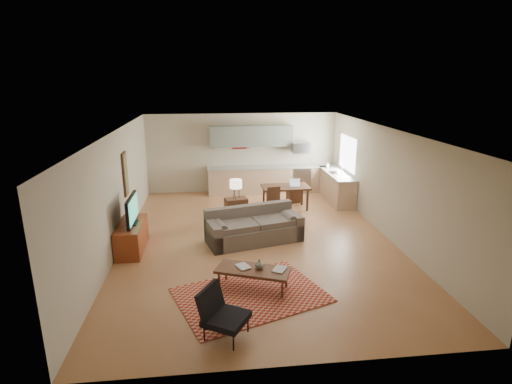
{
  "coord_description": "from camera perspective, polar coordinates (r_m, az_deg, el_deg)",
  "views": [
    {
      "loc": [
        -1.07,
        -9.09,
        3.89
      ],
      "look_at": [
        0.0,
        0.3,
        1.15
      ],
      "focal_mm": 28.0,
      "sensor_mm": 36.0,
      "label": 1
    }
  ],
  "objects": [
    {
      "name": "room",
      "position": [
        9.5,
        0.2,
        0.66
      ],
      "size": [
        9.0,
        9.0,
        9.0
      ],
      "color": "#A2693F",
      "rests_on": "ground"
    },
    {
      "name": "kitchen_counter_back",
      "position": [
        13.84,
        1.89,
        1.82
      ],
      "size": [
        4.26,
        0.64,
        0.92
      ],
      "primitive_type": null,
      "color": "tan",
      "rests_on": "ground"
    },
    {
      "name": "kitchen_counter_right",
      "position": [
        13.19,
        11.4,
        0.77
      ],
      "size": [
        0.64,
        2.26,
        0.92
      ],
      "primitive_type": null,
      "color": "tan",
      "rests_on": "ground"
    },
    {
      "name": "kitchen_range",
      "position": [
        14.05,
        6.33,
        1.89
      ],
      "size": [
        0.62,
        0.62,
        0.9
      ],
      "primitive_type": "cube",
      "color": "#A5A8AD",
      "rests_on": "ground"
    },
    {
      "name": "kitchen_microwave",
      "position": [
        13.84,
        6.45,
        6.33
      ],
      "size": [
        0.62,
        0.4,
        0.35
      ],
      "primitive_type": "cube",
      "color": "#A5A8AD",
      "rests_on": "room"
    },
    {
      "name": "upper_cabinets",
      "position": [
        13.63,
        -0.67,
        7.98
      ],
      "size": [
        2.8,
        0.34,
        0.7
      ],
      "primitive_type": "cube",
      "color": "slate",
      "rests_on": "room"
    },
    {
      "name": "window_right",
      "position": [
        13.04,
        12.92,
        5.42
      ],
      "size": [
        0.02,
        1.4,
        1.05
      ],
      "primitive_type": "cube",
      "color": "white",
      "rests_on": "room"
    },
    {
      "name": "wall_art_left",
      "position": [
        10.48,
        -18.13,
        2.46
      ],
      "size": [
        0.06,
        0.42,
        1.1
      ],
      "primitive_type": null,
      "color": "olive",
      "rests_on": "room"
    },
    {
      "name": "triptych",
      "position": [
        13.76,
        -2.4,
        7.21
      ],
      "size": [
        1.7,
        0.04,
        0.5
      ],
      "primitive_type": null,
      "color": "beige",
      "rests_on": "room"
    },
    {
      "name": "rug",
      "position": [
        7.61,
        -0.76,
        -14.5
      ],
      "size": [
        3.06,
        2.59,
        0.02
      ],
      "primitive_type": "cube",
      "rotation": [
        0.0,
        0.0,
        0.36
      ],
      "color": "maroon",
      "rests_on": "floor"
    },
    {
      "name": "sofa",
      "position": [
        9.72,
        -0.25,
        -4.79
      ],
      "size": [
        2.56,
        1.61,
        0.83
      ],
      "primitive_type": null,
      "rotation": [
        0.0,
        0.0,
        0.26
      ],
      "color": "brown",
      "rests_on": "floor"
    },
    {
      "name": "coffee_table",
      "position": [
        7.72,
        -0.45,
        -12.28
      ],
      "size": [
        1.5,
        1.02,
        0.42
      ],
      "primitive_type": null,
      "rotation": [
        0.0,
        0.0,
        -0.37
      ],
      "color": "#4B2918",
      "rests_on": "floor"
    },
    {
      "name": "book_a",
      "position": [
        7.64,
        -2.6,
        -10.77
      ],
      "size": [
        0.43,
        0.45,
        0.03
      ],
      "primitive_type": "imported",
      "rotation": [
        0.0,
        0.0,
        0.41
      ],
      "color": "#9A080D",
      "rests_on": "coffee_table"
    },
    {
      "name": "book_b",
      "position": [
        7.64,
        2.61,
        -10.82
      ],
      "size": [
        0.48,
        0.49,
        0.02
      ],
      "primitive_type": "imported",
      "rotation": [
        0.0,
        0.0,
        -0.54
      ],
      "color": "navy",
      "rests_on": "coffee_table"
    },
    {
      "name": "vase",
      "position": [
        7.61,
        0.47,
        -10.24
      ],
      "size": [
        0.25,
        0.25,
        0.18
      ],
      "primitive_type": "imported",
      "rotation": [
        0.0,
        0.0,
        0.23
      ],
      "color": "black",
      "rests_on": "coffee_table"
    },
    {
      "name": "armchair",
      "position": [
        6.39,
        -4.29,
        -17.0
      ],
      "size": [
        0.96,
        0.96,
        0.8
      ],
      "primitive_type": null,
      "rotation": [
        0.0,
        0.0,
        1.04
      ],
      "color": "black",
      "rests_on": "floor"
    },
    {
      "name": "tv_credenza",
      "position": [
        9.72,
        -17.32,
        -6.13
      ],
      "size": [
        0.54,
        1.41,
        0.65
      ],
      "primitive_type": null,
      "color": "maroon",
      "rests_on": "floor"
    },
    {
      "name": "tv",
      "position": [
        9.48,
        -17.32,
        -2.47
      ],
      "size": [
        0.11,
        1.09,
        0.65
      ],
      "primitive_type": null,
      "color": "black",
      "rests_on": "tv_credenza"
    },
    {
      "name": "console_table",
      "position": [
        11.05,
        -2.85,
        -2.58
      ],
      "size": [
        0.66,
        0.51,
        0.68
      ],
      "primitive_type": null,
      "rotation": [
        0.0,
        0.0,
        0.23
      ],
      "color": "#3B2316",
      "rests_on": "floor"
    },
    {
      "name": "table_lamp",
      "position": [
        10.87,
        -2.89,
        0.48
      ],
      "size": [
        0.4,
        0.4,
        0.54
      ],
      "primitive_type": null,
      "rotation": [
        0.0,
        0.0,
        0.26
      ],
      "color": "beige",
      "rests_on": "console_table"
    },
    {
      "name": "dining_table",
      "position": [
        12.15,
        4.2,
        -0.78
      ],
      "size": [
        1.44,
        0.87,
        0.71
      ],
      "primitive_type": null,
      "rotation": [
        0.0,
        0.0,
        0.05
      ],
      "color": "#3B2316",
      "rests_on": "floor"
    },
    {
      "name": "dining_chair_near",
      "position": [
        11.48,
        2.85,
        -1.47
      ],
      "size": [
        0.47,
        0.49,
        0.83
      ],
      "primitive_type": null,
      "rotation": [
        0.0,
        0.0,
        0.2
      ],
      "color": "#3B2316",
      "rests_on": "floor"
    },
    {
      "name": "dining_chair_far",
      "position": [
        12.8,
        5.42,
        0.27
      ],
      "size": [
        0.45,
        0.47,
        0.8
      ],
      "primitive_type": null,
      "rotation": [
        0.0,
        0.0,
        3.34
      ],
      "color": "#3B2316",
      "rests_on": "floor"
    },
    {
      "name": "laptop",
      "position": [
        11.99,
        5.65,
        1.28
      ],
      "size": [
        0.31,
        0.24,
        0.23
      ],
      "primitive_type": null,
      "rotation": [
        0.0,
        0.0,
        -0.05
      ],
      "color": "#A5A8AD",
      "rests_on": "dining_table"
    },
    {
      "name": "soap_bottle",
      "position": [
        13.72,
        10.19,
        3.82
      ],
      "size": [
        0.11,
        0.11,
        0.19
      ],
      "primitive_type": "imported",
      "rotation": [
        0.0,
        0.0,
        0.13
      ],
      "color": "beige",
      "rests_on": "kitchen_counter_right"
    }
  ]
}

